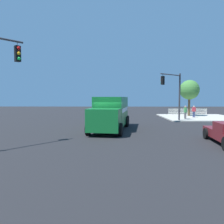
# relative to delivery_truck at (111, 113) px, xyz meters

# --- Properties ---
(ground_plane) EXTENTS (100.00, 100.00, 0.00)m
(ground_plane) POSITION_rel_delivery_truck_xyz_m (0.17, 1.24, -1.53)
(ground_plane) COLOR black
(sidewalk_corner_near) EXTENTS (10.04, 10.04, 0.14)m
(sidewalk_corner_near) POSITION_rel_delivery_truck_xyz_m (-12.25, -11.17, -1.46)
(sidewalk_corner_near) COLOR #B2ADA0
(sidewalk_corner_near) RESTS_ON ground
(delivery_truck) EXTENTS (3.80, 8.18, 2.94)m
(delivery_truck) POSITION_rel_delivery_truck_xyz_m (0.00, 0.00, 0.00)
(delivery_truck) COLOR #146B2D
(delivery_truck) RESTS_ON ground
(traffic_light_secondary) EXTENTS (2.90, 2.38, 5.61)m
(traffic_light_secondary) POSITION_rel_delivery_truck_xyz_m (-7.26, -6.11, 2.28)
(traffic_light_secondary) COLOR #38383D
(traffic_light_secondary) RESTS_ON sidewalk_corner_near
(pedestrian_near_corner) EXTENTS (0.53, 0.22, 1.60)m
(pedestrian_near_corner) POSITION_rel_delivery_truck_xyz_m (-11.29, -10.53, -0.48)
(pedestrian_near_corner) COLOR navy
(pedestrian_near_corner) RESTS_ON sidewalk_corner_near
(pedestrian_crossing) EXTENTS (0.34, 0.49, 1.68)m
(pedestrian_crossing) POSITION_rel_delivery_truck_xyz_m (-9.39, -8.33, -0.43)
(pedestrian_crossing) COLOR #4C4C51
(pedestrian_crossing) RESTS_ON sidewalk_corner_near
(picket_fence_run) EXTENTS (6.22, 0.05, 0.95)m
(picket_fence_run) POSITION_rel_delivery_truck_xyz_m (-12.25, -15.95, -0.91)
(picket_fence_run) COLOR silver
(picket_fence_run) RESTS_ON sidewalk_corner_near
(shade_tree_near) EXTENTS (2.89, 2.89, 5.31)m
(shade_tree_near) POSITION_rel_delivery_truck_xyz_m (-11.46, -13.03, 2.45)
(shade_tree_near) COLOR brown
(shade_tree_near) RESTS_ON sidewalk_corner_near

